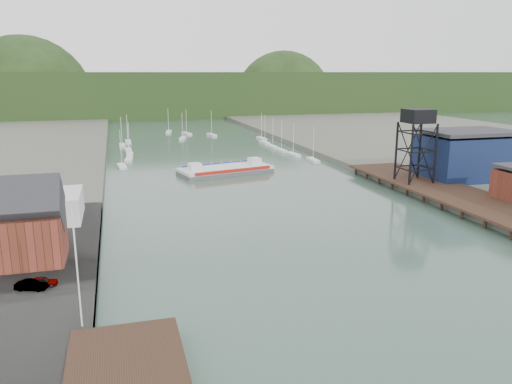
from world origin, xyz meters
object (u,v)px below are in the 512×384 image
chain_ferry (226,170)px  car_west_a (42,282)px  lift_tower (418,121)px  harbor_building (15,230)px

chain_ferry → car_west_a: bearing=-131.8°
lift_tower → chain_ferry: 49.68m
harbor_building → lift_tower: size_ratio=0.76×
chain_ferry → harbor_building: bearing=-138.0°
lift_tower → harbor_building: bearing=-160.0°
harbor_building → car_west_a: harbor_building is taller
chain_ferry → car_west_a: 76.61m
lift_tower → chain_ferry: lift_tower is taller
car_west_a → chain_ferry: bearing=-24.3°
chain_ferry → car_west_a: (-36.55, -67.32, 1.19)m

